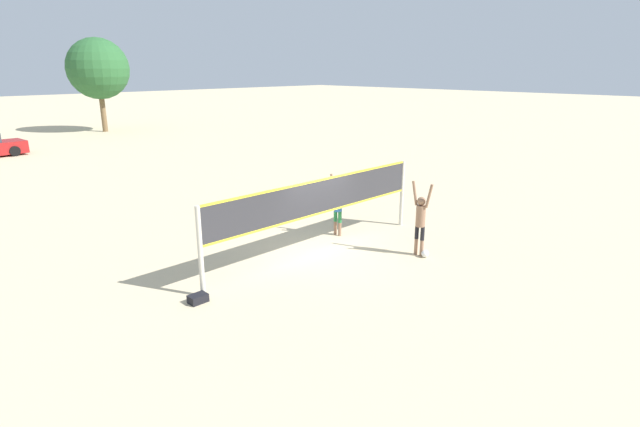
{
  "coord_description": "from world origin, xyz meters",
  "views": [
    {
      "loc": [
        -9.96,
        -9.97,
        5.44
      ],
      "look_at": [
        0.0,
        0.0,
        1.27
      ],
      "focal_mm": 28.0,
      "sensor_mm": 36.0,
      "label": 1
    }
  ],
  "objects": [
    {
      "name": "ground_plane",
      "position": [
        0.0,
        0.0,
        0.0
      ],
      "size": [
        200.0,
        200.0,
        0.0
      ],
      "primitive_type": "plane",
      "color": "beige"
    },
    {
      "name": "volleyball_net",
      "position": [
        0.0,
        0.0,
        1.61
      ],
      "size": [
        8.26,
        0.13,
        2.31
      ],
      "color": "beige",
      "rests_on": "ground_plane"
    },
    {
      "name": "player_spiker",
      "position": [
        2.02,
        -2.16,
        1.18
      ],
      "size": [
        0.28,
        0.72,
        2.23
      ],
      "rotation": [
        0.0,
        0.0,
        1.57
      ],
      "color": "#8C664C",
      "rests_on": "ground_plane"
    },
    {
      "name": "player_blocker",
      "position": [
        1.66,
        0.83,
        1.07
      ],
      "size": [
        0.28,
        0.69,
        2.05
      ],
      "rotation": [
        0.0,
        0.0,
        -1.57
      ],
      "color": "#8C664C",
      "rests_on": "ground_plane"
    },
    {
      "name": "volleyball",
      "position": [
        2.0,
        -2.4,
        0.11
      ],
      "size": [
        0.22,
        0.22,
        0.22
      ],
      "color": "white",
      "rests_on": "ground_plane"
    },
    {
      "name": "gear_bag",
      "position": [
        -4.35,
        -0.21,
        0.1
      ],
      "size": [
        0.44,
        0.3,
        0.2
      ],
      "color": "black",
      "rests_on": "ground_plane"
    },
    {
      "name": "tree_left_cluster",
      "position": [
        7.62,
        33.98,
        5.24
      ],
      "size": [
        5.04,
        5.04,
        7.78
      ],
      "color": "brown",
      "rests_on": "ground_plane"
    }
  ]
}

